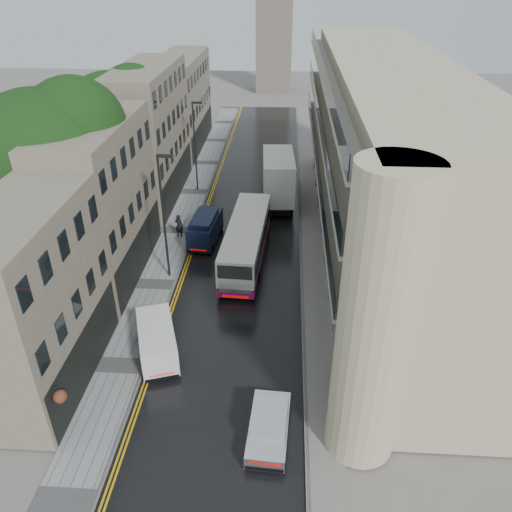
# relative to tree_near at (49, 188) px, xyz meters

# --- Properties ---
(road) EXTENTS (9.00, 85.00, 0.02)m
(road) POSITION_rel_tree_near_xyz_m (12.50, 7.50, -6.94)
(road) COLOR black
(road) RESTS_ON ground
(left_sidewalk) EXTENTS (2.70, 85.00, 0.12)m
(left_sidewalk) POSITION_rel_tree_near_xyz_m (6.65, 7.50, -6.89)
(left_sidewalk) COLOR gray
(left_sidewalk) RESTS_ON ground
(right_sidewalk) EXTENTS (1.80, 85.00, 0.12)m
(right_sidewalk) POSITION_rel_tree_near_xyz_m (17.90, 7.50, -6.89)
(right_sidewalk) COLOR slate
(right_sidewalk) RESTS_ON ground
(old_shop_row) EXTENTS (4.50, 56.00, 12.00)m
(old_shop_row) POSITION_rel_tree_near_xyz_m (3.05, 10.00, -0.95)
(old_shop_row) COLOR gray
(old_shop_row) RESTS_ON ground
(modern_block) EXTENTS (8.00, 40.00, 14.00)m
(modern_block) POSITION_rel_tree_near_xyz_m (22.80, 6.00, 0.05)
(modern_block) COLOR #BFAF8E
(modern_block) RESTS_ON ground
(tree_near) EXTENTS (10.56, 10.56, 13.89)m
(tree_near) POSITION_rel_tree_near_xyz_m (0.00, 0.00, 0.00)
(tree_near) COLOR black
(tree_near) RESTS_ON ground
(tree_far) EXTENTS (9.24, 9.24, 12.46)m
(tree_far) POSITION_rel_tree_near_xyz_m (0.30, 13.00, -0.72)
(tree_far) COLOR black
(tree_far) RESTS_ON ground
(cream_bus) EXTENTS (3.19, 11.47, 3.09)m
(cream_bus) POSITION_rel_tree_near_xyz_m (11.46, 0.08, -5.38)
(cream_bus) COLOR silver
(cream_bus) RESTS_ON road
(white_lorry) EXTENTS (3.27, 9.30, 4.81)m
(white_lorry) POSITION_rel_tree_near_xyz_m (13.78, 12.05, -4.52)
(white_lorry) COLOR silver
(white_lorry) RESTS_ON road
(silver_hatchback) EXTENTS (2.08, 4.30, 1.57)m
(silver_hatchback) POSITION_rel_tree_near_xyz_m (14.28, -14.85, -6.14)
(silver_hatchback) COLOR silver
(silver_hatchback) RESTS_ON road
(white_van) EXTENTS (3.32, 4.98, 2.08)m
(white_van) POSITION_rel_tree_near_xyz_m (8.20, -9.84, -5.89)
(white_van) COLOR silver
(white_van) RESTS_ON road
(navy_van) EXTENTS (2.37, 5.02, 2.48)m
(navy_van) POSITION_rel_tree_near_xyz_m (8.20, 4.29, -5.68)
(navy_van) COLOR black
(navy_van) RESTS_ON road
(pedestrian) EXTENTS (0.82, 0.66, 1.98)m
(pedestrian) POSITION_rel_tree_near_xyz_m (6.98, 6.40, -5.84)
(pedestrian) COLOR black
(pedestrian) RESTS_ON left_sidewalk
(lamp_post_near) EXTENTS (1.03, 0.25, 9.15)m
(lamp_post_near) POSITION_rel_tree_near_xyz_m (7.39, 0.40, -2.25)
(lamp_post_near) COLOR black
(lamp_post_near) RESTS_ON left_sidewalk
(lamp_post_far) EXTENTS (0.98, 0.26, 8.63)m
(lamp_post_far) POSITION_rel_tree_near_xyz_m (6.84, 16.38, -2.51)
(lamp_post_far) COLOR black
(lamp_post_far) RESTS_ON left_sidewalk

